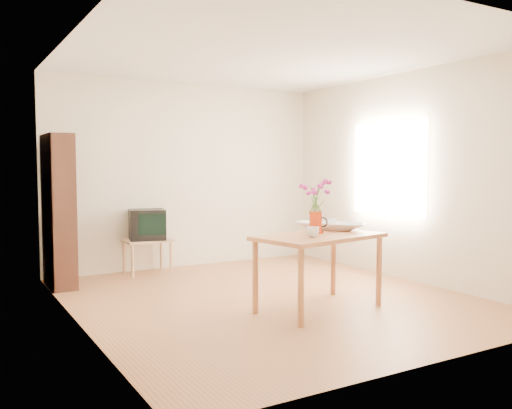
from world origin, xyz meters
TOP-DOWN VIEW (x-y plane):
  - room at (0.03, 0.00)m, footprint 4.50×4.50m
  - table at (0.19, -0.62)m, footprint 1.39×0.97m
  - tv_stand at (-0.70, 1.97)m, footprint 0.60×0.45m
  - bookshelf at (-1.85, 1.75)m, footprint 0.28×0.70m
  - pitcher at (0.23, -0.51)m, footprint 0.15×0.21m
  - flowers at (0.23, -0.51)m, footprint 0.25×0.25m
  - mug at (0.01, -0.75)m, footprint 0.16×0.16m
  - bowl at (0.54, -0.35)m, footprint 0.67×0.67m
  - teacup_a at (0.50, -0.35)m, footprint 0.07×0.07m
  - teacup_b at (0.58, -0.33)m, footprint 0.09×0.09m
  - television at (-0.70, 1.98)m, footprint 0.54×0.52m

SIDE VIEW (x-z plane):
  - tv_stand at x=-0.70m, z-range 0.16..0.62m
  - table at x=0.19m, z-range 0.28..1.03m
  - television at x=-0.70m, z-range 0.46..0.86m
  - mug at x=0.01m, z-range 0.75..0.85m
  - bookshelf at x=-1.85m, z-range -0.06..1.74m
  - pitcher at x=0.23m, z-range 0.74..0.96m
  - teacup_a at x=0.50m, z-range 0.90..0.96m
  - teacup_b at x=0.58m, z-range 0.90..0.97m
  - bowl at x=0.54m, z-range 0.75..1.21m
  - flowers at x=0.23m, z-range 0.96..1.32m
  - room at x=0.03m, z-range -0.95..3.55m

